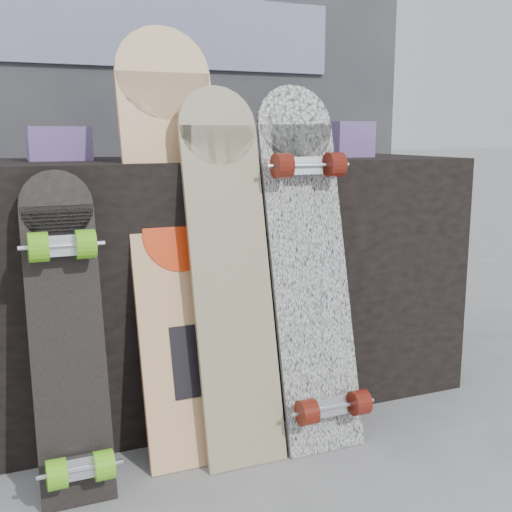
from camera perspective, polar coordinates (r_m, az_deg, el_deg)
name	(u,v)px	position (r m, az deg, el deg)	size (l,w,h in m)	color
ground	(278,458)	(1.85, 1.93, -17.48)	(60.00, 60.00, 0.00)	slate
vendor_table	(216,279)	(2.15, -3.60, -2.07)	(1.60, 0.60, 0.80)	black
booth	(149,82)	(2.92, -9.51, 15.05)	(2.40, 0.22, 2.20)	#35353A
merch_box_purple	(59,144)	(2.02, -17.10, 9.53)	(0.18, 0.12, 0.10)	#543C7C
merch_box_small	(347,139)	(2.27, 8.11, 10.23)	(0.14, 0.14, 0.12)	#543C7C
merch_box_flat	(219,148)	(2.28, -3.31, 9.57)	(0.22, 0.10, 0.06)	#D1B78C
longboard_geisha	(178,228)	(1.78, -6.97, 2.47)	(0.27, 0.34, 1.18)	#C5B585
longboard_celtic	(230,261)	(1.75, -2.35, -0.48)	(0.22, 0.27, 1.01)	beige
longboard_cascadia	(310,260)	(1.83, 4.85, -0.38)	(0.23, 0.33, 1.02)	white
skateboard_dark	(68,336)	(1.61, -16.39, -6.87)	(0.18, 0.26, 0.80)	black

